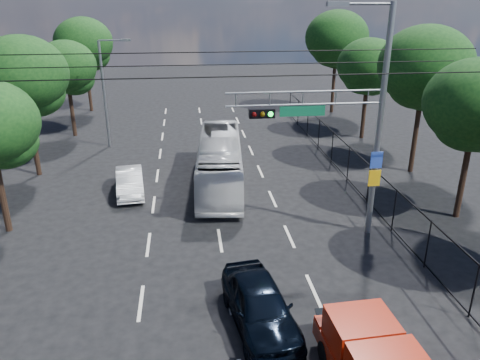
{
  "coord_description": "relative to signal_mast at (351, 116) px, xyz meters",
  "views": [
    {
      "loc": [
        -1.2,
        -9.45,
        9.74
      ],
      "look_at": [
        0.83,
        7.81,
        2.8
      ],
      "focal_mm": 35.0,
      "sensor_mm": 36.0,
      "label": 1
    }
  ],
  "objects": [
    {
      "name": "tree_left_c",
      "position": [
        -15.07,
        9.03,
        0.15
      ],
      "size": [
        4.8,
        4.8,
        7.8
      ],
      "color": "black",
      "rests_on": "ground"
    },
    {
      "name": "signal_mast",
      "position": [
        0.0,
        0.0,
        0.0
      ],
      "size": [
        6.43,
        0.39,
        9.5
      ],
      "color": "slate",
      "rests_on": "ground"
    },
    {
      "name": "fence_right",
      "position": [
        2.32,
        4.18,
        -4.21
      ],
      "size": [
        0.06,
        34.03,
        2.0
      ],
      "color": "black",
      "rests_on": "ground"
    },
    {
      "name": "utility_wires",
      "position": [
        -5.28,
        0.84,
        1.99
      ],
      "size": [
        22.0,
        5.04,
        0.74
      ],
      "color": "black",
      "rests_on": "ground"
    },
    {
      "name": "tree_right_e",
      "position": [
        6.33,
        22.03,
        0.69
      ],
      "size": [
        5.28,
        5.28,
        8.58
      ],
      "color": "black",
      "rests_on": "ground"
    },
    {
      "name": "tree_left_d",
      "position": [
        -14.67,
        17.03,
        -0.52
      ],
      "size": [
        4.2,
        4.2,
        6.83
      ],
      "color": "black",
      "rests_on": "ground"
    },
    {
      "name": "tree_right_c",
      "position": [
        6.53,
        7.03,
        0.49
      ],
      "size": [
        5.1,
        5.1,
        8.29
      ],
      "color": "black",
      "rests_on": "ground"
    },
    {
      "name": "streetlight_left",
      "position": [
        -11.62,
        14.01,
        -1.3
      ],
      "size": [
        2.09,
        0.22,
        7.08
      ],
      "color": "slate",
      "rests_on": "ground"
    },
    {
      "name": "white_bus",
      "position": [
        -4.79,
        6.27,
        -3.92
      ],
      "size": [
        3.02,
        9.67,
        2.65
      ],
      "primitive_type": "imported",
      "rotation": [
        0.0,
        0.0,
        -0.08
      ],
      "color": "silver",
      "rests_on": "ground"
    },
    {
      "name": "tree_left_e",
      "position": [
        -14.87,
        25.03,
        0.29
      ],
      "size": [
        4.92,
        4.92,
        7.99
      ],
      "color": "black",
      "rests_on": "ground"
    },
    {
      "name": "white_van",
      "position": [
        -9.55,
        5.61,
        -4.61
      ],
      "size": [
        1.77,
        3.95,
        1.26
      ],
      "primitive_type": "imported",
      "rotation": [
        0.0,
        0.0,
        0.12
      ],
      "color": "silver",
      "rests_on": "ground"
    },
    {
      "name": "tree_right_b",
      "position": [
        5.93,
        1.03,
        -0.19
      ],
      "size": [
        4.5,
        4.5,
        7.31
      ],
      "color": "black",
      "rests_on": "ground"
    },
    {
      "name": "lane_markings",
      "position": [
        -5.28,
        6.01,
        -5.24
      ],
      "size": [
        6.12,
        38.0,
        0.01
      ],
      "color": "beige",
      "rests_on": "ground"
    },
    {
      "name": "tree_right_d",
      "position": [
        6.13,
        14.03,
        -0.39
      ],
      "size": [
        4.32,
        4.32,
        7.02
      ],
      "color": "black",
      "rests_on": "ground"
    },
    {
      "name": "navy_hatchback",
      "position": [
        -4.46,
        -5.57,
        -4.5
      ],
      "size": [
        2.36,
        4.59,
        1.49
      ],
      "primitive_type": "imported",
      "rotation": [
        0.0,
        0.0,
        0.14
      ],
      "color": "black",
      "rests_on": "ground"
    }
  ]
}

